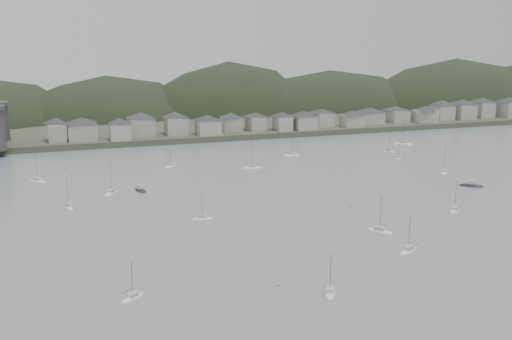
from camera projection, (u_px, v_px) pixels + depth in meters
name	position (u px, v px, depth m)	size (l,w,h in m)	color
ground	(361.00, 258.00, 139.43)	(900.00, 900.00, 0.00)	slate
far_shore_land	(151.00, 113.00, 410.37)	(900.00, 250.00, 3.00)	#383D2D
forested_ridge	(166.00, 136.00, 391.18)	(851.55, 103.94, 102.57)	black
waterfront_town	(276.00, 119.00, 322.76)	(451.48, 28.46, 12.92)	#A2A094
sailboat_lead	(252.00, 168.00, 237.79)	(9.50, 4.87, 12.40)	silver
moored_fleet	(213.00, 193.00, 198.56)	(231.05, 155.73, 13.34)	silver
motor_launch_near	(471.00, 185.00, 208.41)	(8.57, 7.79, 4.03)	black
motor_launch_far	(140.00, 190.00, 202.08)	(4.43, 7.95, 3.80)	black
mooring_buoys	(340.00, 200.00, 190.39)	(168.74, 149.86, 0.70)	#BB733E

